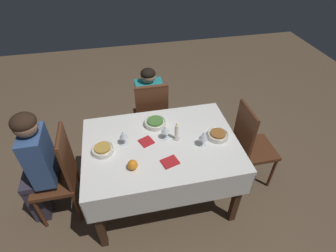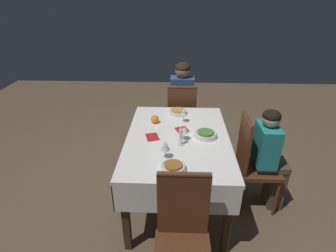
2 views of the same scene
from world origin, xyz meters
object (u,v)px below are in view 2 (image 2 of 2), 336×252
bowl_east (173,167)px  wine_glass_east (165,146)px  dining_table (178,145)px  chair_west (182,117)px  chair_east (183,236)px  candle_centerpiece (181,138)px  napkin_red_folded (152,137)px  person_child_teal (270,156)px  wine_glass_west (184,112)px  napkin_spare_side (182,130)px  orange_fruit (155,119)px  wine_glass_north (184,130)px  person_adult_denim (182,101)px  bowl_west (178,112)px  bowl_north (206,134)px  chair_north (252,160)px

bowl_east → wine_glass_east: 0.20m
dining_table → wine_glass_east: wine_glass_east is taller
chair_west → chair_east: bearing=89.9°
candle_centerpiece → napkin_red_folded: bearing=-113.8°
chair_west → person_child_teal: (0.95, 0.85, 0.05)m
dining_table → wine_glass_west: 0.38m
person_child_teal → wine_glass_east: size_ratio=6.90×
wine_glass_west → napkin_spare_side: bearing=-5.6°
person_child_teal → candle_centerpiece: person_child_teal is taller
chair_west → napkin_red_folded: (0.96, -0.29, 0.25)m
chair_east → orange_fruit: chair_east is taller
chair_west → bowl_east: size_ratio=5.20×
dining_table → napkin_red_folded: 0.26m
person_child_teal → wine_glass_north: bearing=92.2°
person_child_teal → wine_glass_west: 0.95m
person_adult_denim → wine_glass_north: person_adult_denim is taller
chair_east → napkin_red_folded: size_ratio=6.21×
dining_table → wine_glass_north: size_ratio=10.15×
person_child_teal → orange_fruit: size_ratio=12.83×
person_adult_denim → person_child_teal: person_adult_denim is taller
dining_table → wine_glass_west: (-0.32, 0.06, 0.21)m
wine_glass_north → wine_glass_east: wine_glass_east is taller
person_adult_denim → bowl_west: (0.58, -0.05, 0.11)m
wine_glass_east → candle_centerpiece: candle_centerpiece is taller
bowl_east → bowl_north: bearing=151.0°
bowl_west → wine_glass_east: size_ratio=1.23×
chair_north → napkin_spare_side: (-0.15, -0.69, 0.25)m
chair_west → wine_glass_north: 1.04m
bowl_east → orange_fruit: orange_fruit is taller
napkin_spare_side → chair_east: bearing=0.2°
candle_centerpiece → dining_table: bearing=-170.1°
chair_east → bowl_west: (-1.44, -0.05, 0.27)m
chair_west → chair_north: bearing=125.6°
bowl_east → chair_west: bearing=176.9°
bowl_west → chair_north: bearing=54.2°
dining_table → bowl_west: bearing=-179.5°
wine_glass_east → napkin_spare_side: 0.51m
chair_west → person_child_teal: size_ratio=0.93×
chair_east → person_adult_denim: person_adult_denim is taller
person_adult_denim → wine_glass_east: (1.44, -0.15, 0.19)m
bowl_north → wine_glass_east: bearing=-45.2°
bowl_north → wine_glass_east: (0.36, -0.36, 0.08)m
bowl_east → candle_centerpiece: bearing=171.3°
wine_glass_west → bowl_east: 0.85m
chair_west → wine_glass_west: (0.62, 0.01, 0.35)m
napkin_spare_side → chair_west: bearing=179.5°
chair_west → napkin_spare_side: (0.81, -0.01, 0.25)m
dining_table → person_adult_denim: person_adult_denim is taller
wine_glass_north → wine_glass_east: size_ratio=0.87×
wine_glass_west → wine_glass_north: wine_glass_west is taller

